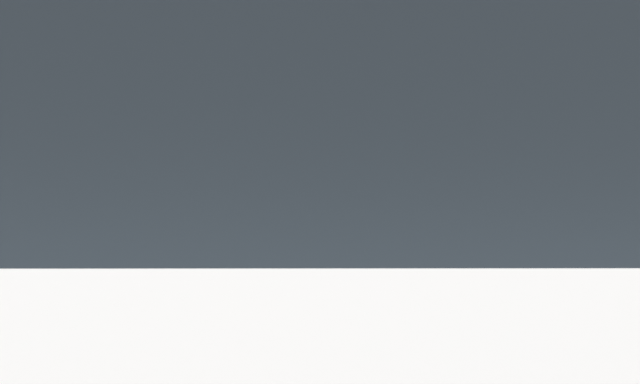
# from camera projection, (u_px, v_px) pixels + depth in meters

# --- Properties ---
(parking_meter) EXTENTS (0.16, 0.17, 1.56)m
(parking_meter) POSITION_uv_depth(u_px,v_px,m) (421.00, 240.00, 2.97)
(parking_meter) COLOR slate
(parking_meter) RESTS_ON sidewalk_curb
(pedestrian_at_meter) EXTENTS (0.76, 0.53, 1.73)m
(pedestrian_at_meter) POSITION_uv_depth(u_px,v_px,m) (227.00, 273.00, 3.03)
(pedestrian_at_meter) COLOR #1E233F
(pedestrian_at_meter) RESTS_ON sidewalk_curb
(background_railing) EXTENTS (24.06, 0.06, 1.05)m
(background_railing) POSITION_uv_depth(u_px,v_px,m) (312.00, 312.00, 5.59)
(background_railing) COLOR #1E602D
(background_railing) RESTS_ON sidewalk_curb
(backdrop_wall) EXTENTS (32.00, 0.50, 2.88)m
(backdrop_wall) POSITION_uv_depth(u_px,v_px,m) (249.00, 233.00, 8.19)
(backdrop_wall) COLOR brown
(backdrop_wall) RESTS_ON ground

